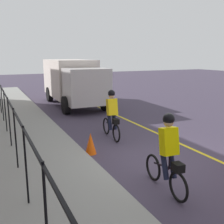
% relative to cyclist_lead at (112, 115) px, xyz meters
% --- Properties ---
extents(ground_plane, '(80.00, 80.00, 0.00)m').
position_rel_cyclist_lead_xyz_m(ground_plane, '(-2.55, -0.31, -0.91)').
color(ground_plane, '#3F3649').
extents(lane_line_centre, '(36.00, 0.12, 0.01)m').
position_rel_cyclist_lead_xyz_m(lane_line_centre, '(-2.55, -1.91, -0.91)').
color(lane_line_centre, yellow).
rests_on(lane_line_centre, ground).
extents(sidewalk, '(40.00, 3.20, 0.15)m').
position_rel_cyclist_lead_xyz_m(sidewalk, '(-2.55, 3.09, -0.84)').
color(sidewalk, gray).
rests_on(sidewalk, ground).
extents(iron_fence, '(18.66, 0.04, 1.60)m').
position_rel_cyclist_lead_xyz_m(iron_fence, '(-1.55, 3.49, 0.42)').
color(iron_fence, black).
rests_on(iron_fence, sidewalk).
extents(cyclist_lead, '(1.71, 0.39, 1.83)m').
position_rel_cyclist_lead_xyz_m(cyclist_lead, '(0.00, 0.00, 0.00)').
color(cyclist_lead, black).
rests_on(cyclist_lead, ground).
extents(cyclist_follow, '(1.71, 0.39, 1.83)m').
position_rel_cyclist_lead_xyz_m(cyclist_follow, '(-4.02, 0.56, 0.00)').
color(cyclist_follow, black).
rests_on(cyclist_follow, ground).
extents(box_truck_background, '(6.76, 2.66, 2.78)m').
position_rel_cyclist_lead_xyz_m(box_truck_background, '(7.26, -0.79, 0.64)').
color(box_truck_background, silver).
rests_on(box_truck_background, ground).
extents(traffic_cone_near, '(0.36, 0.36, 0.68)m').
position_rel_cyclist_lead_xyz_m(traffic_cone_near, '(-1.10, 1.27, -0.57)').
color(traffic_cone_near, '#F5570B').
rests_on(traffic_cone_near, ground).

